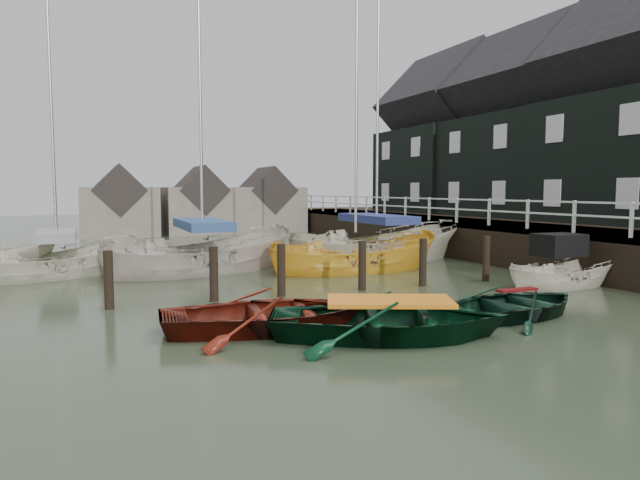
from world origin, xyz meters
name	(u,v)px	position (x,y,z in m)	size (l,w,h in m)	color
ground	(374,315)	(0.00, 0.00, 0.00)	(120.00, 120.00, 0.00)	#2E3A25
pier	(457,237)	(9.48, 10.00, 0.71)	(3.04, 32.00, 2.70)	black
land_strip	(550,248)	(15.00, 10.00, 0.00)	(14.00, 38.00, 1.50)	black
quay_houses	(577,127)	(14.99, 8.66, 5.68)	(6.52, 28.14, 10.01)	black
mooring_pilings	(284,277)	(-1.11, 3.00, 0.50)	(13.72, 0.22, 1.80)	black
far_sheds	(197,205)	(0.83, 26.00, 1.86)	(14.00, 4.08, 4.39)	#665B51
rowboat_red	(272,329)	(-2.53, -0.33, 0.00)	(3.16, 4.42, 0.92)	#58170C
rowboat_green	(389,337)	(-0.64, -1.81, 0.00)	(3.27, 4.59, 0.95)	black
rowboat_dkgreen	(516,316)	(2.93, -1.26, 0.00)	(2.72, 3.81, 0.79)	black
motorboat	(562,283)	(6.80, 1.21, 0.12)	(3.81, 1.45, 2.28)	beige
sailboat_a	(58,274)	(-6.84, 9.16, 0.07)	(6.16, 4.38, 10.95)	beige
sailboat_b	(203,270)	(-2.23, 8.38, 0.06)	(7.63, 4.59, 11.30)	#B9AB9E
sailboat_c	(355,270)	(2.77, 6.62, 0.01)	(6.39, 2.50, 11.11)	gold
sailboat_d	(376,260)	(4.66, 8.61, 0.06)	(7.47, 2.87, 12.68)	#BBB6A0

